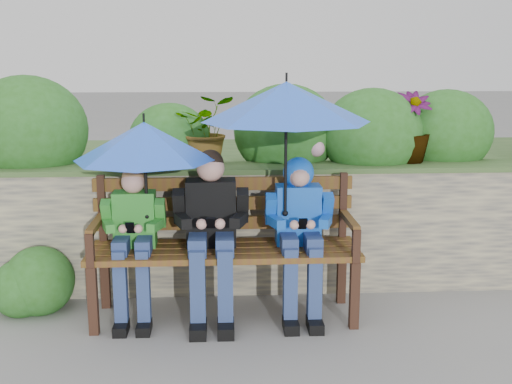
{
  "coord_description": "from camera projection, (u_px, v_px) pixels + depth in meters",
  "views": [
    {
      "loc": [
        -0.25,
        -4.33,
        1.9
      ],
      "look_at": [
        0.0,
        0.1,
        0.95
      ],
      "focal_mm": 45.0,
      "sensor_mm": 36.0,
      "label": 1
    }
  ],
  "objects": [
    {
      "name": "umbrella_right",
      "position": [
        286.0,
        102.0,
        4.42
      ],
      "size": [
        1.19,
        1.19,
        1.01
      ],
      "color": "blue",
      "rests_on": "ground"
    },
    {
      "name": "boy_left",
      "position": [
        134.0,
        234.0,
        4.58
      ],
      "size": [
        0.45,
        0.52,
        1.12
      ],
      "color": "#257D23",
      "rests_on": "ground"
    },
    {
      "name": "umbrella_left",
      "position": [
        144.0,
        141.0,
        4.47
      ],
      "size": [
        1.0,
        1.0,
        0.76
      ],
      "color": "blue",
      "rests_on": "ground"
    },
    {
      "name": "ground",
      "position": [
        257.0,
        323.0,
        4.64
      ],
      "size": [
        60.0,
        60.0,
        0.0
      ],
      "primitive_type": "plane",
      "color": "gray",
      "rests_on": "ground"
    },
    {
      "name": "park_bench",
      "position": [
        224.0,
        238.0,
        4.71
      ],
      "size": [
        1.95,
        0.57,
        1.03
      ],
      "color": "#331E14",
      "rests_on": "ground"
    },
    {
      "name": "boy_middle",
      "position": [
        211.0,
        226.0,
        4.59
      ],
      "size": [
        0.54,
        0.62,
        1.24
      ],
      "color": "black",
      "rests_on": "ground"
    },
    {
      "name": "boy_right",
      "position": [
        299.0,
        222.0,
        4.64
      ],
      "size": [
        0.49,
        0.59,
        1.18
      ],
      "color": "blue",
      "rests_on": "ground"
    },
    {
      "name": "garden_backdrop",
      "position": [
        245.0,
        192.0,
        6.07
      ],
      "size": [
        8.0,
        2.87,
        1.79
      ],
      "color": "#5F5B56",
      "rests_on": "ground"
    }
  ]
}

